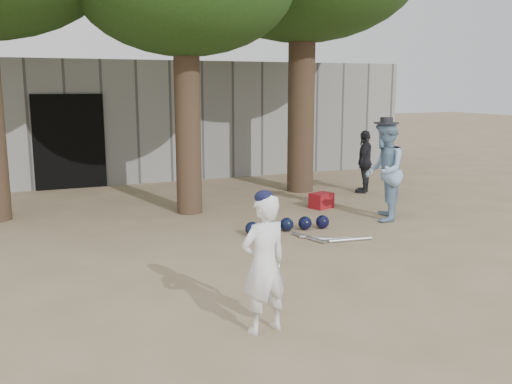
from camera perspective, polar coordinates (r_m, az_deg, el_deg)
name	(u,v)px	position (r m, az deg, el deg)	size (l,w,h in m)	color
ground	(243,287)	(6.97, -1.29, -9.48)	(70.00, 70.00, 0.00)	#937C5E
boy_player	(264,264)	(5.56, 0.81, -7.22)	(0.50, 0.33, 1.38)	white
spectator_blue	(384,171)	(10.38, 12.71, 2.02)	(0.86, 0.67, 1.77)	#85ACCE
spectator_dark	(365,162)	(13.07, 10.82, 3.00)	(0.82, 0.34, 1.41)	black
red_bag	(321,201)	(11.34, 6.55, -0.85)	(0.42, 0.32, 0.30)	maroon
back_building	(104,118)	(16.61, -14.94, 7.19)	(16.00, 5.24, 3.00)	gray
helmet_row	(288,225)	(9.48, 3.17, -3.29)	(1.51, 0.31, 0.23)	black
bat_pile	(329,239)	(9.03, 7.34, -4.65)	(1.03, 0.79, 0.06)	#B2B2BA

